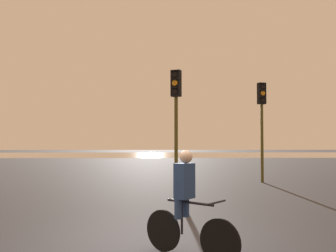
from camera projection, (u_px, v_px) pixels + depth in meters
The scene contains 5 objects.
ground_plane at pixel (145, 246), 6.26m from camera, with size 120.00×120.00×0.00m, color #333338.
water_strip at pixel (157, 155), 44.61m from camera, with size 80.00×16.00×0.01m, color #9E937F.
traffic_light_center at pixel (176, 107), 12.70m from camera, with size 0.39×0.41×4.15m.
traffic_light_far_right at pixel (262, 113), 15.74m from camera, with size 0.36×0.37×4.19m.
cyclist at pixel (186, 203), 5.70m from camera, with size 1.34×1.13×1.62m.
Camera 1 is at (0.24, -6.34, 1.78)m, focal length 40.00 mm.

